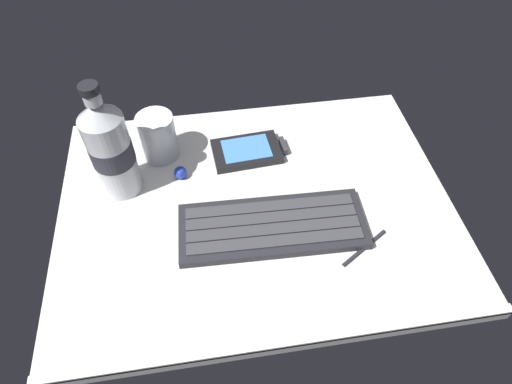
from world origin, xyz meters
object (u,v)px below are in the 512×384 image
keyboard (272,226)px  juice_cup (158,138)px  handheld_device (250,151)px  trackball_mouse (180,173)px  stylus_pen (365,247)px  water_bottle (110,148)px

keyboard → juice_cup: bearing=131.3°
handheld_device → juice_cup: size_ratio=1.55×
keyboard → trackball_mouse: (-13.70, 13.17, 0.29)cm
keyboard → handheld_device: size_ratio=2.23×
juice_cup → handheld_device: bearing=-8.5°
trackball_mouse → keyboard: bearing=-43.9°
stylus_pen → keyboard: bearing=125.4°
handheld_device → stylus_pen: 26.69cm
keyboard → juice_cup: (-16.94, 19.26, 3.10)cm
keyboard → juice_cup: size_ratio=3.45×
water_bottle → stylus_pen: bearing=-26.3°
trackball_mouse → handheld_device: bearing=16.5°
handheld_device → trackball_mouse: (-12.59, -3.74, 0.37)cm
juice_cup → water_bottle: water_bottle is taller
juice_cup → stylus_pen: size_ratio=0.89×
stylus_pen → handheld_device: bearing=90.8°
juice_cup → trackball_mouse: juice_cup is taller
juice_cup → stylus_pen: (30.17, -24.87, -3.56)cm
keyboard → trackball_mouse: 19.01cm
water_bottle → trackball_mouse: (9.70, 0.66, -7.91)cm
handheld_device → juice_cup: (-15.83, 2.36, 3.18)cm
keyboard → stylus_pen: size_ratio=3.09×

